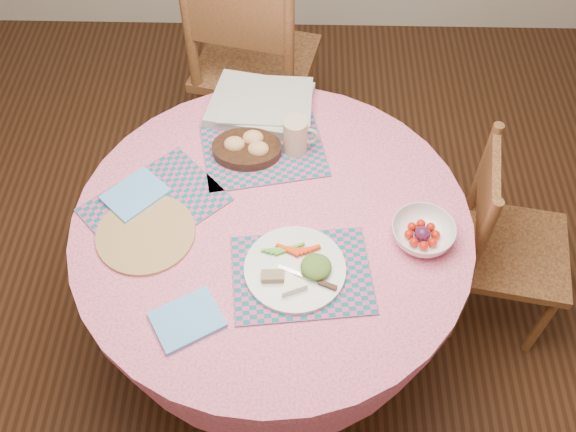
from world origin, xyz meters
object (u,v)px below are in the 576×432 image
Objects in this scene: bread_bowl at (247,147)px; latte_mug at (296,136)px; wicker_trivet at (146,234)px; dinner_plate at (297,269)px; dining_table at (273,256)px; fruit_bowl at (423,233)px; chair_back at (252,62)px; chair_right at (503,242)px.

bread_bowl is 0.17m from latte_mug.
wicker_trivet is 0.48m from dinner_plate.
wicker_trivet is 0.58m from latte_mug.
dinner_plate is at bearing -15.10° from wicker_trivet.
dining_table is 5.39× the size of bread_bowl.
fruit_bowl is (0.45, -0.05, 0.22)m from dining_table.
chair_back is 1.10m from wicker_trivet.
fruit_bowl is at bearing 0.29° from wicker_trivet.
bread_bowl reaches higher than dinner_plate.
chair_right is 0.85m from latte_mug.
bread_bowl is at bearing 92.10° from chair_right.
dining_table is 1.18× the size of chair_back.
bread_bowl reaches higher than dining_table.
chair_back is 4.57× the size of bread_bowl.
wicker_trivet is (-0.38, -0.06, 0.20)m from dining_table.
fruit_bowl is at bearing -31.55° from bread_bowl.
bread_bowl is 0.92× the size of fruit_bowl.
fruit_bowl is at bearing -42.64° from latte_mug.
dining_table is 0.37m from bread_bowl.
fruit_bowl is at bearing -6.89° from dining_table.
chair_right is 6.60× the size of latte_mug.
chair_right is at bearing 151.19° from chair_back.
chair_back reaches higher than bread_bowl.
dining_table is at bearing 173.11° from fruit_bowl.
chair_right is 0.81× the size of chair_back.
fruit_bowl is (0.37, 0.13, 0.01)m from dinner_plate.
dinner_plate is at bearing -66.22° from dining_table.
dinner_plate reaches higher than wicker_trivet.
chair_right is 0.98m from bread_bowl.
bread_bowl reaches higher than wicker_trivet.
chair_back is at bearing 76.51° from wicker_trivet.
latte_mug is at bearing 118.62° from chair_back.
chair_back reaches higher than dinner_plate.
latte_mug is 0.52× the size of fruit_bowl.
chair_right reaches higher than bread_bowl.
fruit_bowl is (0.54, -0.33, -0.00)m from bread_bowl.
chair_back is 0.75m from bread_bowl.
chair_back is at bearing 100.06° from dinner_plate.
latte_mug is (-0.01, 0.48, 0.05)m from dinner_plate.
bread_bowl is at bearing 110.38° from dinner_plate.
bread_bowl is (-0.91, 0.13, 0.34)m from chair_right.
chair_back is (-0.95, 0.84, 0.10)m from chair_right.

